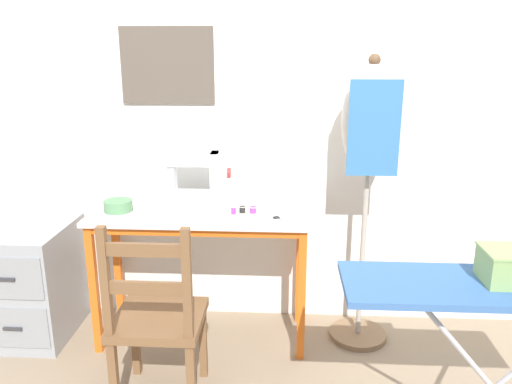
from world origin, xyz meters
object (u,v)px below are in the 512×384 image
at_px(ironing_board, 507,296).
at_px(storage_box, 506,266).
at_px(fabric_bowl, 118,205).
at_px(sewing_machine, 202,181).
at_px(scissors, 280,219).
at_px(thread_spool_mid_table, 242,210).
at_px(dress_form, 370,141).
at_px(wooden_chair, 157,320).
at_px(thread_spool_far_edge, 253,210).
at_px(thread_spool_near_machine, 233,211).
at_px(filing_cabinet, 35,281).

relative_size(ironing_board, storage_box, 6.81).
bearing_deg(fabric_bowl, sewing_machine, 13.56).
bearing_deg(scissors, ironing_board, -46.12).
height_order(thread_spool_mid_table, dress_form, dress_form).
xyz_separation_m(sewing_machine, wooden_chair, (-0.11, -0.65, -0.48)).
xyz_separation_m(thread_spool_far_edge, storage_box, (0.92, -0.90, 0.11)).
bearing_deg(thread_spool_near_machine, thread_spool_mid_table, 31.16).
bearing_deg(filing_cabinet, thread_spool_mid_table, 0.02).
bearing_deg(dress_form, scissors, -162.60).
relative_size(thread_spool_mid_table, dress_form, 0.03).
xyz_separation_m(thread_spool_far_edge, filing_cabinet, (-1.24, 0.00, -0.44)).
height_order(sewing_machine, fabric_bowl, sewing_machine).
bearing_deg(thread_spool_mid_table, wooden_chair, -121.81).
height_order(filing_cabinet, dress_form, dress_form).
relative_size(wooden_chair, dress_form, 0.58).
bearing_deg(wooden_chair, thread_spool_mid_table, 58.19).
xyz_separation_m(sewing_machine, filing_cabinet, (-0.96, -0.10, -0.57)).
bearing_deg(sewing_machine, wooden_chair, -99.81).
xyz_separation_m(fabric_bowl, thread_spool_near_machine, (0.62, -0.02, -0.01)).
bearing_deg(ironing_board, filing_cabinet, 157.12).
xyz_separation_m(fabric_bowl, filing_cabinet, (-0.52, 0.00, -0.46)).
relative_size(thread_spool_mid_table, wooden_chair, 0.04).
distance_m(fabric_bowl, thread_spool_near_machine, 0.62).
distance_m(sewing_machine, dress_form, 0.91).
distance_m(thread_spool_mid_table, thread_spool_far_edge, 0.06).
xyz_separation_m(thread_spool_mid_table, thread_spool_far_edge, (0.06, -0.00, -0.00)).
bearing_deg(dress_form, ironing_board, -70.64).
height_order(thread_spool_near_machine, thread_spool_mid_table, thread_spool_near_machine).
bearing_deg(sewing_machine, ironing_board, -40.02).
distance_m(scissors, thread_spool_far_edge, 0.18).
xyz_separation_m(thread_spool_near_machine, ironing_board, (1.03, -0.89, -0.00)).
bearing_deg(fabric_bowl, thread_spool_far_edge, -0.01).
bearing_deg(sewing_machine, filing_cabinet, -173.81).
relative_size(sewing_machine, ironing_board, 0.30).
distance_m(thread_spool_mid_table, ironing_board, 1.35).
xyz_separation_m(thread_spool_far_edge, ironing_board, (0.93, -0.91, 0.00)).
bearing_deg(sewing_machine, thread_spool_far_edge, -20.56).
bearing_deg(thread_spool_near_machine, thread_spool_far_edge, 13.29).
relative_size(thread_spool_near_machine, ironing_board, 0.04).
xyz_separation_m(wooden_chair, filing_cabinet, (-0.84, 0.55, -0.10)).
relative_size(thread_spool_mid_table, ironing_board, 0.04).
bearing_deg(thread_spool_mid_table, fabric_bowl, -179.74).
relative_size(thread_spool_far_edge, filing_cabinet, 0.07).
bearing_deg(thread_spool_far_edge, thread_spool_mid_table, 176.82).
relative_size(wooden_chair, storage_box, 5.45).
relative_size(sewing_machine, storage_box, 2.05).
xyz_separation_m(thread_spool_near_machine, storage_box, (1.02, -0.88, 0.10)).
distance_m(dress_form, ironing_board, 1.08).
bearing_deg(fabric_bowl, ironing_board, -28.89).
bearing_deg(thread_spool_far_edge, wooden_chair, -126.05).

